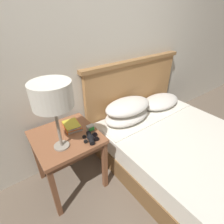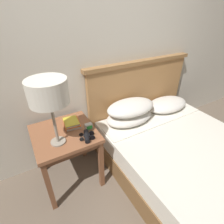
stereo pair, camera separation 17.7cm
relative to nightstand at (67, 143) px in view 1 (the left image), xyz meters
The scene contains 9 objects.
ground_plane 0.99m from the nightstand, 51.95° to the right, with size 20.00×20.00×0.00m, color #6B5B4C.
wall_back 0.98m from the nightstand, 35.88° to the left, with size 8.00×0.06×2.60m.
nightstand is the anchor object (origin of this frame).
bed 1.24m from the nightstand, 25.36° to the right, with size 1.52×1.90×1.10m.
table_lamp 0.58m from the nightstand, 125.35° to the right, with size 0.30×0.30×0.58m.
book_on_nightstand 0.17m from the nightstand, 38.77° to the left, with size 0.18×0.23×0.03m.
book_stacked_on_top 0.18m from the nightstand, 38.27° to the left, with size 0.15×0.19×0.02m.
binoculars_pair 0.27m from the nightstand, 50.09° to the right, with size 0.15×0.16×0.05m.
alarm_clock 0.26m from the nightstand, 17.64° to the right, with size 0.07×0.05×0.06m.
Camera 1 is at (-0.91, -0.62, 1.66)m, focal length 28.00 mm.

